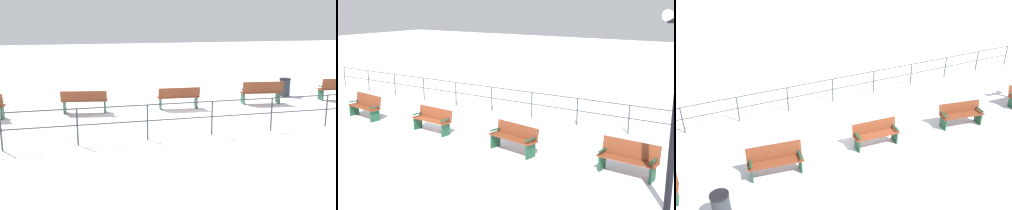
% 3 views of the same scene
% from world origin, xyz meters
% --- Properties ---
extents(ground_plane, '(80.00, 80.00, 0.00)m').
position_xyz_m(ground_plane, '(0.00, 0.00, 0.00)').
color(ground_plane, white).
rests_on(ground_plane, ground).
extents(bench_second, '(0.72, 1.74, 0.95)m').
position_xyz_m(bench_second, '(-0.14, -3.53, 0.50)').
color(bench_second, brown).
rests_on(bench_second, ground).
extents(bench_third, '(0.59, 1.64, 0.86)m').
position_xyz_m(bench_third, '(-0.20, 0.00, 0.47)').
color(bench_third, brown).
rests_on(bench_third, ground).
extents(bench_fourth, '(0.78, 1.73, 0.87)m').
position_xyz_m(bench_fourth, '(-0.02, 3.55, 0.48)').
color(bench_fourth, brown).
rests_on(bench_fourth, ground).
extents(waterfront_railing, '(0.05, 19.68, 1.06)m').
position_xyz_m(waterfront_railing, '(-3.82, 0.00, 0.71)').
color(waterfront_railing, '#383D42').
rests_on(waterfront_railing, ground).
extents(trash_bin, '(0.50, 0.50, 0.81)m').
position_xyz_m(trash_bin, '(1.12, -5.34, 0.41)').
color(trash_bin, '#2D3338').
rests_on(trash_bin, ground).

